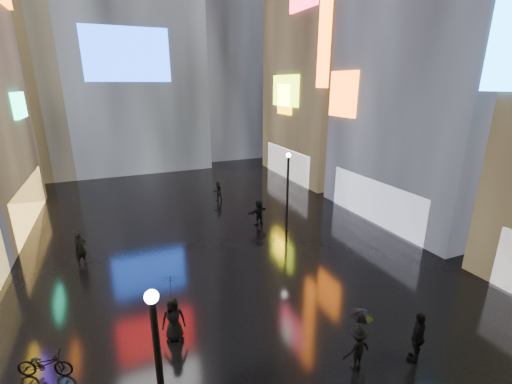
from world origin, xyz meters
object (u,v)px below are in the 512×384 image
pedestrian_3 (418,337)px  bicycle (45,364)px  lamp_far (288,187)px  lamp_near (160,376)px

pedestrian_3 → bicycle: bearing=-48.6°
lamp_far → pedestrian_3: (-1.11, -11.81, -1.98)m
lamp_far → bicycle: (-13.00, -7.56, -2.46)m
lamp_near → bicycle: lamp_near is taller
lamp_far → pedestrian_3: bearing=-95.4°
lamp_near → bicycle: (-3.31, 4.51, -2.46)m
lamp_far → bicycle: lamp_far is taller
lamp_far → lamp_near: bearing=-128.8°
pedestrian_3 → lamp_far: bearing=-124.3°
pedestrian_3 → lamp_near: bearing=-27.3°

